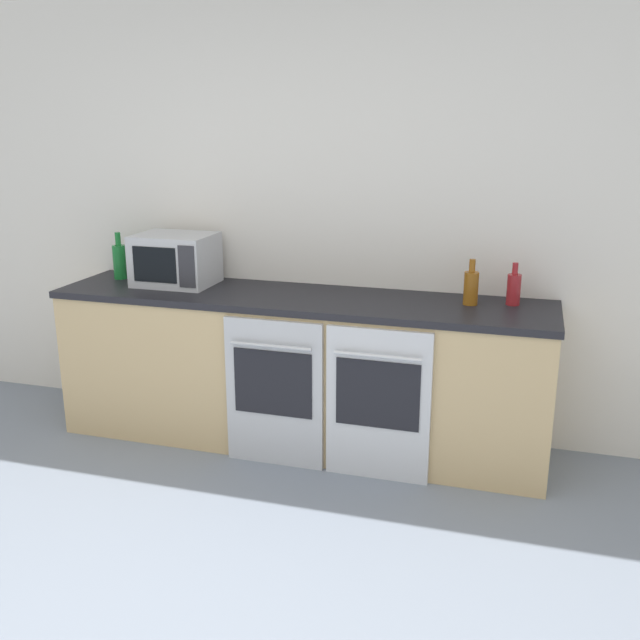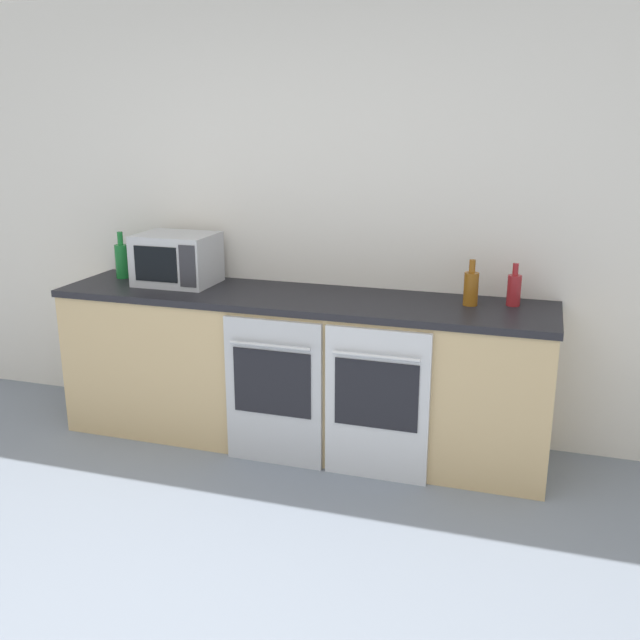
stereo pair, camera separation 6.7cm
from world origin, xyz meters
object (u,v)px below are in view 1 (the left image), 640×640
bottle_green (120,261)px  bottle_red (514,288)px  oven_left (274,392)px  microwave (176,259)px  bottle_amber (471,287)px  oven_right (378,404)px

bottle_green → bottle_red: size_ratio=1.26×
oven_left → bottle_green: bearing=159.8°
microwave → bottle_amber: 1.78m
oven_right → microwave: 1.55m
oven_right → bottle_green: 1.92m
bottle_red → bottle_amber: bearing=-164.6°
microwave → oven_right: bearing=-16.3°
oven_left → bottle_green: size_ratio=2.87×
oven_left → microwave: (-0.77, 0.40, 0.63)m
microwave → bottle_green: microwave is taller
bottle_amber → oven_left: bearing=-157.8°
oven_right → bottle_red: bottle_red is taller
bottle_green → bottle_red: 2.41m
oven_left → bottle_amber: 1.23m
oven_left → bottle_red: size_ratio=3.62×
bottle_amber → bottle_green: size_ratio=0.85×
oven_left → oven_right: same height
oven_left → bottle_green: (-1.19, 0.44, 0.59)m
oven_right → bottle_amber: 0.82m
microwave → bottle_amber: (1.77, 0.01, -0.06)m
oven_left → bottle_amber: size_ratio=3.36×
bottle_amber → bottle_red: size_ratio=1.08×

